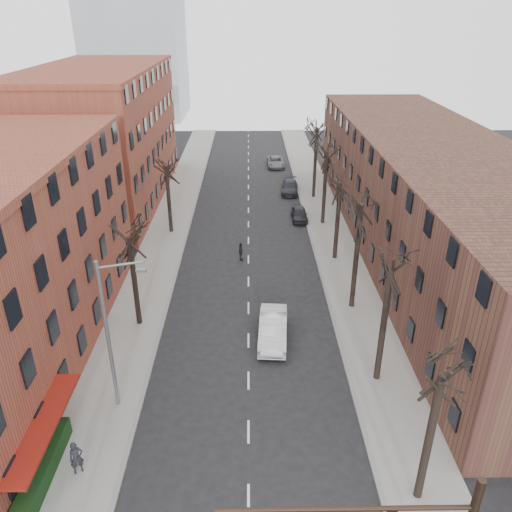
{
  "coord_description": "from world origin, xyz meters",
  "views": [
    {
      "loc": [
        0.13,
        -11.21,
        19.73
      ],
      "look_at": [
        0.57,
        20.57,
        4.0
      ],
      "focal_mm": 35.0,
      "sensor_mm": 36.0,
      "label": 1
    }
  ],
  "objects_px": {
    "silver_sedan": "(273,329)",
    "pedestrian_a": "(76,458)",
    "parked_car_near": "(299,214)",
    "parked_car_mid": "(290,187)"
  },
  "relations": [
    {
      "from": "silver_sedan",
      "to": "pedestrian_a",
      "type": "height_order",
      "value": "pedestrian_a"
    },
    {
      "from": "silver_sedan",
      "to": "pedestrian_a",
      "type": "relative_size",
      "value": 2.96
    },
    {
      "from": "parked_car_mid",
      "to": "parked_car_near",
      "type": "bearing_deg",
      "value": -82.33
    },
    {
      "from": "parked_car_near",
      "to": "pedestrian_a",
      "type": "relative_size",
      "value": 2.23
    },
    {
      "from": "parked_car_near",
      "to": "pedestrian_a",
      "type": "bearing_deg",
      "value": -113.16
    },
    {
      "from": "silver_sedan",
      "to": "parked_car_near",
      "type": "bearing_deg",
      "value": 84.06
    },
    {
      "from": "silver_sedan",
      "to": "parked_car_mid",
      "type": "height_order",
      "value": "silver_sedan"
    },
    {
      "from": "silver_sedan",
      "to": "parked_car_mid",
      "type": "distance_m",
      "value": 29.82
    },
    {
      "from": "silver_sedan",
      "to": "parked_car_mid",
      "type": "xyz_separation_m",
      "value": [
        3.31,
        29.63,
        -0.16
      ]
    },
    {
      "from": "silver_sedan",
      "to": "parked_car_near",
      "type": "relative_size",
      "value": 1.33
    }
  ]
}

